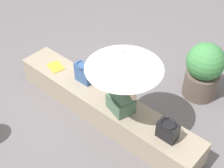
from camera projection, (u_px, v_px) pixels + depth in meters
ground_plane at (104, 116)px, 4.97m from camera, size 14.00×14.00×0.00m
stone_bench at (104, 106)px, 4.83m from camera, size 3.19×0.52×0.42m
person_seated at (121, 88)px, 4.24m from camera, size 0.51×0.36×0.90m
parasol at (124, 60)px, 3.86m from camera, size 0.98×0.98×1.04m
handbag_black at (168, 130)px, 4.04m from camera, size 0.26×0.20×0.27m
tote_bag_canvas at (83, 73)px, 4.84m from camera, size 0.27×0.20×0.33m
magazine at (56, 67)px, 5.20m from camera, size 0.33×0.27×0.01m
planter_near at (204, 70)px, 5.03m from camera, size 0.59×0.59×0.96m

